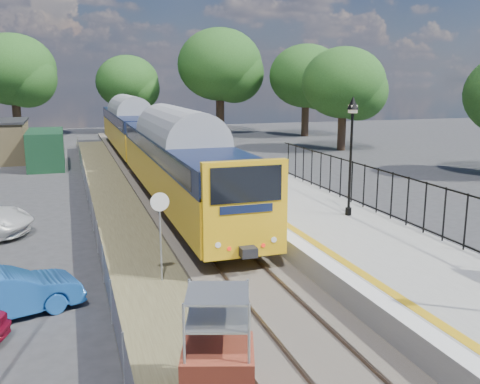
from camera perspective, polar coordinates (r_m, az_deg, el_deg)
name	(u,v)px	position (r m, az deg, el deg)	size (l,w,h in m)	color
ground	(280,318)	(14.37, 4.31, -13.26)	(120.00, 120.00, 0.00)	#2D2D30
track_bed	(184,223)	(22.96, -5.95, -3.35)	(5.90, 80.00, 0.29)	#473F38
platform	(301,216)	(22.74, 6.54, -2.57)	(5.00, 70.00, 0.90)	gray
platform_edge	(255,209)	(21.88, 1.64, -1.85)	(0.90, 70.00, 0.01)	silver
victorian_lamp_north	(352,128)	(20.83, 11.85, 6.68)	(0.44, 0.44, 4.60)	black
palisade_fence	(440,212)	(18.83, 20.51, -1.97)	(0.12, 26.00, 2.00)	black
wire_fence	(91,206)	(24.65, -15.62, -1.45)	(0.06, 52.00, 1.20)	#999EA3
tree_line	(132,74)	(54.40, -11.43, 12.19)	(56.80, 43.80, 11.88)	#332319
train	(147,138)	(35.86, -9.87, 5.70)	(2.82, 40.83, 3.51)	gold
brick_plinth	(218,347)	(10.68, -2.37, -16.21)	(1.73, 1.73, 2.23)	maroon
speed_sign	(160,222)	(16.21, -8.51, -3.16)	(0.57, 0.10, 2.83)	#999EA3
car_blue	(5,294)	(15.42, -23.80, -9.92)	(1.35, 3.87, 1.28)	#1B54A5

